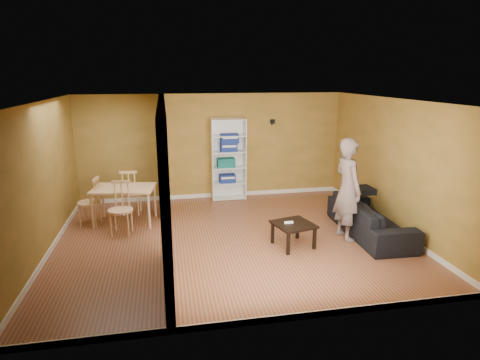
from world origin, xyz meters
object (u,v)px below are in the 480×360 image
sofa (370,213)px  person (348,181)px  coffee_table (293,227)px  dining_table (124,191)px  chair_far (131,191)px  chair_near (120,209)px  bookshelf (228,159)px  chair_left (89,201)px

sofa → person: person is taller
person → sofa: bearing=-84.8°
coffee_table → dining_table: 3.61m
dining_table → chair_far: chair_far is taller
coffee_table → chair_near: size_ratio=0.63×
chair_near → chair_far: 1.22m
bookshelf → sofa: bearing=-50.7°
sofa → coffee_table: size_ratio=3.45×
coffee_table → dining_table: size_ratio=0.53×
person → bookshelf: 3.47m
sofa → dining_table: 5.01m
chair_left → chair_far: 0.98m
chair_left → chair_far: chair_far is taller
bookshelf → chair_far: size_ratio=1.95×
sofa → coffee_table: 1.68m
coffee_table → chair_left: bearing=154.4°
coffee_table → chair_near: 3.34m
bookshelf → chair_far: bookshelf is taller
person → coffee_table: size_ratio=3.45×
dining_table → chair_near: size_ratio=1.19×
dining_table → chair_left: bearing=178.7°
coffee_table → chair_far: chair_far is taller
sofa → chair_far: 5.12m
coffee_table → chair_far: (-3.01, 2.38, 0.14)m
person → chair_far: person is taller
chair_left → chair_near: bearing=56.7°
chair_far → sofa: bearing=161.5°
bookshelf → coffee_table: 3.28m
person → chair_far: bearing=56.0°
dining_table → chair_left: (-0.71, 0.02, -0.19)m
bookshelf → coffee_table: bookshelf is taller
person → chair_near: 4.37m
coffee_table → chair_near: chair_near is taller
bookshelf → coffee_table: bearing=-77.6°
dining_table → coffee_table: bearing=-30.3°
bookshelf → chair_left: size_ratio=1.99×
coffee_table → chair_left: size_ratio=0.65×
chair_far → person: bearing=157.4°
coffee_table → chair_left: (-3.82, 1.83, 0.13)m
person → chair_far: size_ratio=2.21×
bookshelf → chair_left: (-3.12, -1.31, -0.50)m
sofa → bookshelf: 3.74m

